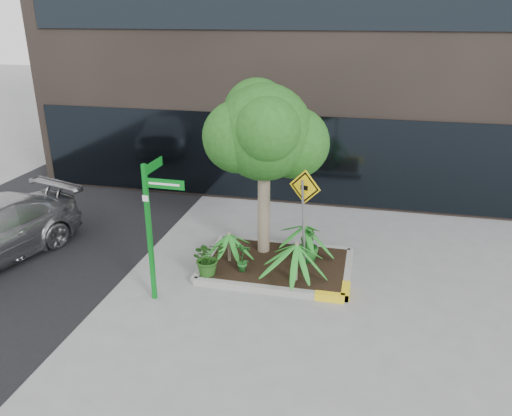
# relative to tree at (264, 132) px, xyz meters

# --- Properties ---
(ground) EXTENTS (80.00, 80.00, 0.00)m
(ground) POSITION_rel_tree_xyz_m (0.23, -0.86, -3.01)
(ground) COLOR gray
(ground) RESTS_ON ground
(asphalt_road) EXTENTS (7.00, 80.00, 0.01)m
(asphalt_road) POSITION_rel_tree_xyz_m (-6.27, -0.86, -3.00)
(asphalt_road) COLOR black
(asphalt_road) RESTS_ON ground
(planter) EXTENTS (3.35, 2.36, 0.15)m
(planter) POSITION_rel_tree_xyz_m (0.46, -0.58, -2.90)
(planter) COLOR #9E9E99
(planter) RESTS_ON ground
(tree) EXTENTS (2.74, 2.43, 4.12)m
(tree) POSITION_rel_tree_xyz_m (0.00, 0.00, 0.00)
(tree) COLOR gray
(tree) RESTS_ON ground
(palm_front) EXTENTS (1.00, 1.00, 1.11)m
(palm_front) POSITION_rel_tree_xyz_m (0.96, -1.24, -2.03)
(palm_front) COLOR gray
(palm_front) RESTS_ON ground
(palm_left) EXTENTS (0.81, 0.81, 0.89)m
(palm_left) POSITION_rel_tree_xyz_m (-0.65, -0.71, -2.19)
(palm_left) COLOR gray
(palm_left) RESTS_ON ground
(palm_back) EXTENTS (0.93, 0.93, 1.03)m
(palm_back) POSITION_rel_tree_xyz_m (0.97, -0.10, -2.09)
(palm_back) COLOR gray
(palm_back) RESTS_ON ground
(shrub_a) EXTENTS (0.99, 0.99, 0.79)m
(shrub_a) POSITION_rel_tree_xyz_m (-0.92, -1.41, -2.46)
(shrub_a) COLOR #1F4E16
(shrub_a) RESTS_ON planter
(shrub_b) EXTENTS (0.66, 0.66, 0.83)m
(shrub_b) POSITION_rel_tree_xyz_m (1.10, -0.29, -2.44)
(shrub_b) COLOR #1C5D1C
(shrub_b) RESTS_ON planter
(shrub_c) EXTENTS (0.40, 0.40, 0.70)m
(shrub_c) POSITION_rel_tree_xyz_m (-0.23, -1.12, -2.50)
(shrub_c) COLOR #1F6522
(shrub_c) RESTS_ON planter
(shrub_d) EXTENTS (0.52, 0.52, 0.67)m
(shrub_d) POSITION_rel_tree_xyz_m (1.02, 0.26, -2.52)
(shrub_d) COLOR #285F1B
(shrub_d) RESTS_ON planter
(street_sign_post) EXTENTS (0.85, 0.83, 2.85)m
(street_sign_post) POSITION_rel_tree_xyz_m (-1.72, -2.30, -1.24)
(street_sign_post) COLOR #0B801E
(street_sign_post) RESTS_ON ground
(cattle_sign) EXTENTS (0.67, 0.32, 2.35)m
(cattle_sign) POSITION_rel_tree_xyz_m (1.05, -0.93, -1.27)
(cattle_sign) COLOR slate
(cattle_sign) RESTS_ON ground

